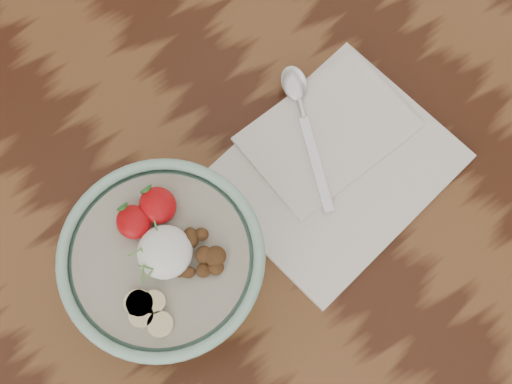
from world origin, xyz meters
TOP-DOWN VIEW (x-y plane):
  - table at (0.00, 0.00)cm, footprint 160.00×90.00cm
  - breakfast_bowl at (2.70, -3.11)cm, footprint 20.77×20.77cm
  - napkin at (25.96, -3.41)cm, footprint 28.67×24.28cm
  - spoon at (27.02, 4.63)cm, footprint 9.73×18.26cm

SIDE VIEW (x-z plane):
  - table at x=0.00cm, z-range 28.20..103.20cm
  - napkin at x=25.96cm, z-range 74.87..76.48cm
  - spoon at x=27.02cm, z-range 76.53..77.53cm
  - breakfast_bowl at x=2.70cm, z-range 75.13..88.90cm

